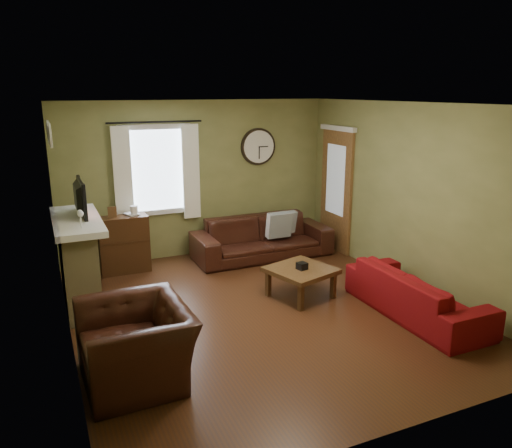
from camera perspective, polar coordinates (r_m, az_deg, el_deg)
name	(u,v)px	position (r m, az deg, el deg)	size (l,w,h in m)	color
floor	(261,311)	(6.53, 0.63, -9.87)	(4.60, 5.20, 0.00)	#3F2111
ceiling	(262,104)	(5.92, 0.70, 13.58)	(4.60, 5.20, 0.00)	white
wall_left	(61,234)	(5.58, -21.37, -1.10)	(0.00, 5.20, 2.60)	olive
wall_right	(411,197)	(7.33, 17.27, 2.95)	(0.00, 5.20, 2.60)	olive
wall_back	(198,179)	(8.48, -6.67, 5.11)	(4.60, 0.00, 2.60)	olive
wall_front	(403,288)	(3.99, 16.44, -6.98)	(4.60, 0.00, 2.60)	olive
fireplace	(78,265)	(6.91, -19.65, -4.45)	(0.40, 1.40, 1.10)	#C3B283
firebox	(95,281)	(7.00, -17.91, -6.20)	(0.04, 0.60, 0.55)	black
mantel	(76,221)	(6.74, -19.83, 0.31)	(0.58, 1.60, 0.08)	white
tv	(76,202)	(6.84, -19.93, 2.36)	(0.60, 0.08, 0.35)	black
tv_screen	(82,197)	(6.84, -19.30, 2.88)	(0.02, 0.62, 0.36)	#994C3F
medallion_left	(50,136)	(6.21, -22.44, 9.30)	(0.28, 0.28, 0.03)	white
medallion_mid	(49,133)	(6.56, -22.55, 9.54)	(0.28, 0.28, 0.03)	white
medallion_right	(48,131)	(6.91, -22.65, 9.75)	(0.28, 0.28, 0.03)	white
window_pane	(156,170)	(8.25, -11.33, 6.05)	(1.00, 0.02, 1.30)	silver
curtain_rod	(155,122)	(8.07, -11.46, 11.36)	(0.03, 0.03, 1.50)	black
curtain_left	(123,177)	(8.06, -14.98, 5.27)	(0.28, 0.04, 1.55)	white
curtain_right	(191,172)	(8.30, -7.44, 5.92)	(0.28, 0.04, 1.55)	white
wall_clock	(259,147)	(8.75, 0.30, 8.83)	(0.64, 0.06, 0.64)	white
door	(336,191)	(8.81, 9.16, 3.74)	(0.05, 0.90, 2.10)	brown
bookshelf	(124,244)	(7.97, -14.85, -2.28)	(0.75, 0.32, 0.89)	#341D0D
book	(126,211)	(7.86, -14.60, 1.42)	(0.18, 0.24, 0.02)	#4D321A
sofa_brown	(262,238)	(8.43, 0.68, -1.57)	(2.31, 0.90, 0.68)	black
pillow_left	(286,223)	(8.55, 3.44, 0.12)	(0.39, 0.12, 0.39)	gray
pillow_right	(279,225)	(8.42, 2.66, -0.10)	(0.43, 0.13, 0.43)	gray
sofa_red	(416,293)	(6.62, 17.85, -7.53)	(1.99, 0.78, 0.58)	#69080B
armchair	(136,344)	(5.11, -13.56, -13.20)	(1.15, 1.00, 0.74)	black
coffee_table	(301,283)	(6.89, 5.12, -6.68)	(0.78, 0.78, 0.42)	#4D321A
tissue_box	(302,270)	(6.78, 5.26, -5.31)	(0.12, 0.12, 0.09)	black
wine_glass_a	(81,220)	(6.20, -19.37, 0.46)	(0.07, 0.07, 0.21)	white
wine_glass_b	(80,218)	(6.29, -19.44, 0.63)	(0.07, 0.07, 0.20)	white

